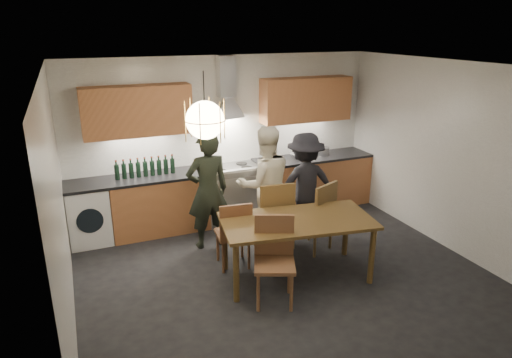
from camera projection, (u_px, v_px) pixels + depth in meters
name	position (u px, v px, depth m)	size (l,w,h in m)	color
ground	(284.00, 275.00, 5.83)	(5.00, 5.00, 0.00)	black
room_shell	(287.00, 146.00, 5.28)	(5.02, 4.52, 2.61)	white
counter_run	(233.00, 193.00, 7.40)	(5.00, 0.62, 0.90)	#CF844F
range_stove	(232.00, 193.00, 7.39)	(0.90, 0.60, 0.92)	silver
wall_fixtures	(228.00, 104.00, 7.03)	(4.30, 0.54, 1.10)	#D28551
pendant_lamp	(205.00, 120.00, 4.70)	(0.43, 0.43, 0.70)	black
dining_table	(297.00, 226.00, 5.60)	(1.97, 1.20, 0.78)	brown
chair_back_left	(234.00, 231.00, 5.83)	(0.46, 0.46, 0.93)	brown
chair_back_mid	(275.00, 213.00, 6.19)	(0.53, 0.53, 1.06)	brown
chair_back_right	(319.00, 212.00, 6.28)	(0.61, 0.61, 1.02)	brown
chair_front	(274.00, 253.00, 5.17)	(0.59, 0.59, 1.00)	brown
person_left	(208.00, 191.00, 6.35)	(0.61, 0.40, 1.68)	black
person_mid	(265.00, 185.00, 6.54)	(0.83, 0.65, 1.71)	white
person_right	(305.00, 184.00, 6.81)	(1.00, 0.58, 1.55)	black
mixing_bowl	(302.00, 156.00, 7.68)	(0.35, 0.35, 0.09)	silver
stock_pot	(323.00, 151.00, 7.85)	(0.19, 0.19, 0.13)	#B7B7BB
wine_bottles	(145.00, 167.00, 6.73)	(0.88, 0.07, 0.29)	black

